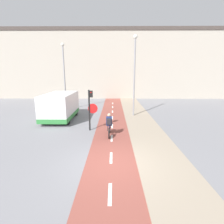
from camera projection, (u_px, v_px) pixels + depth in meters
The scene contains 9 objects.
ground_plane at pixel (111, 163), 7.69m from camera, with size 120.00×120.00×0.00m, color gray.
bike_lane at pixel (111, 163), 7.70m from camera, with size 2.25×60.00×0.02m.
sidewalk_strip at pixel (164, 163), 7.67m from camera, with size 2.40×60.00×0.05m.
building_row_background at pixel (113, 65), 28.40m from camera, with size 60.00×5.20×10.40m.
traffic_light_pole at pixel (90, 105), 11.80m from camera, with size 0.67×0.25×2.80m.
street_lamp_far at pixel (64, 70), 18.11m from camera, with size 0.36×0.36×6.87m.
street_lamp_sidewalk at pixel (135, 68), 15.31m from camera, with size 0.36×0.36×7.07m.
cyclist_near at pixel (109, 125), 10.94m from camera, with size 0.46×1.67×1.46m.
van at pixel (60, 107), 14.79m from camera, with size 2.21×4.64×2.23m.
Camera 1 is at (0.11, -7.01, 3.90)m, focal length 28.00 mm.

